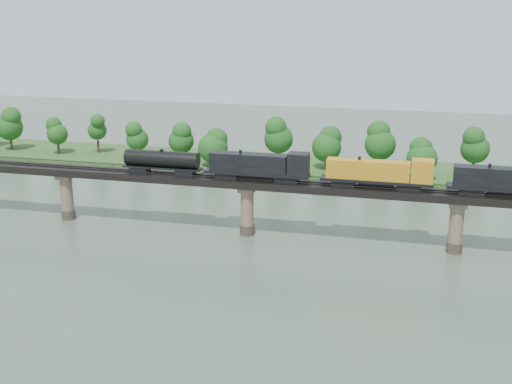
# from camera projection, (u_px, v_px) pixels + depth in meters

# --- Properties ---
(ground) EXTENTS (400.00, 400.00, 0.00)m
(ground) POSITION_uv_depth(u_px,v_px,m) (198.00, 297.00, 101.35)
(ground) COLOR #3D4C3C
(ground) RESTS_ON ground
(far_bank) EXTENTS (300.00, 24.00, 1.60)m
(far_bank) POSITION_uv_depth(u_px,v_px,m) (298.00, 166.00, 180.23)
(far_bank) COLOR #28491D
(far_bank) RESTS_ON ground
(bridge) EXTENTS (236.00, 30.00, 11.50)m
(bridge) POSITION_uv_depth(u_px,v_px,m) (247.00, 208.00, 127.74)
(bridge) COLOR #473A2D
(bridge) RESTS_ON ground
(bridge_superstructure) EXTENTS (220.00, 4.90, 0.75)m
(bridge_superstructure) POSITION_uv_depth(u_px,v_px,m) (247.00, 178.00, 125.96)
(bridge_superstructure) COLOR black
(bridge_superstructure) RESTS_ON bridge
(far_treeline) EXTENTS (289.06, 17.54, 13.60)m
(far_treeline) POSITION_uv_depth(u_px,v_px,m) (266.00, 140.00, 175.75)
(far_treeline) COLOR #382619
(far_treeline) RESTS_ON far_bank
(freight_train) EXTENTS (84.51, 3.29, 5.82)m
(freight_train) POSITION_uv_depth(u_px,v_px,m) (336.00, 171.00, 121.15)
(freight_train) COLOR black
(freight_train) RESTS_ON bridge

